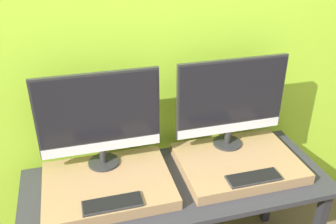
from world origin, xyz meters
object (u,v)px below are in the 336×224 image
Objects in this scene: monitor_left at (99,116)px; keyboard_left at (113,203)px; monitor_right at (231,100)px; keyboard_right at (254,178)px.

monitor_left reaches higher than keyboard_left.
monitor_right is at bearing 0.00° from monitor_left.
keyboard_left and keyboard_right have the same top height.
monitor_right is (0.75, 0.35, 0.29)m from keyboard_left.
monitor_left is 1.00× the size of monitor_right.
keyboard_right is at bearing -90.00° from monitor_right.
monitor_right is at bearing 90.00° from keyboard_right.
monitor_left reaches higher than keyboard_right.
keyboard_right is at bearing 0.00° from keyboard_left.
keyboard_right is (0.75, -0.35, -0.29)m from monitor_left.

